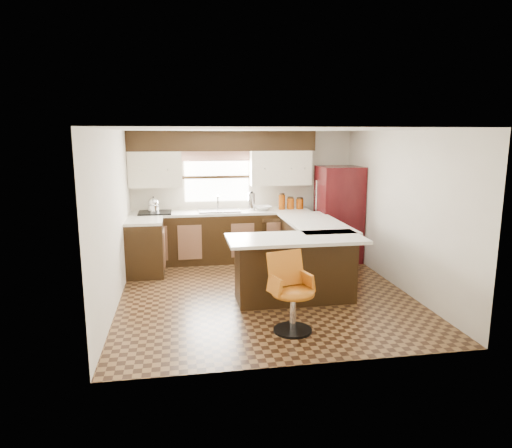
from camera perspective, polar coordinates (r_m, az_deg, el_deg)
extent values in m
plane|color=#49301A|center=(6.90, 1.04, -8.64)|extent=(4.40, 4.40, 0.00)
plane|color=silver|center=(6.49, 1.11, 11.72)|extent=(4.40, 4.40, 0.00)
plane|color=beige|center=(8.74, -1.60, 3.66)|extent=(4.40, 0.00, 4.40)
plane|color=beige|center=(4.49, 6.28, -3.51)|extent=(4.40, 0.00, 4.40)
plane|color=beige|center=(6.54, -17.32, 0.65)|extent=(0.00, 4.40, 4.40)
plane|color=beige|center=(7.27, 17.56, 1.65)|extent=(0.00, 4.40, 4.40)
cube|color=black|center=(8.52, -4.29, -1.67)|extent=(3.30, 0.60, 0.90)
cube|color=black|center=(7.88, -13.67, -3.02)|extent=(0.60, 0.70, 0.90)
cube|color=silver|center=(8.43, -4.33, 1.46)|extent=(3.30, 0.60, 0.04)
cube|color=silver|center=(7.78, -13.83, 0.36)|extent=(0.60, 0.70, 0.04)
cube|color=black|center=(8.45, -4.20, 10.32)|extent=(3.40, 0.35, 0.36)
cube|color=beige|center=(8.44, -12.48, 6.69)|extent=(0.94, 0.35, 0.64)
cube|color=beige|center=(8.64, 3.05, 7.03)|extent=(1.14, 0.35, 0.64)
cube|color=white|center=(8.63, -4.90, 5.87)|extent=(1.20, 0.02, 0.90)
cube|color=#D19B93|center=(8.56, -4.92, 8.45)|extent=(1.30, 0.06, 0.18)
cube|color=#B2B2B7|center=(8.40, -4.66, 1.68)|extent=(0.75, 0.45, 0.03)
cube|color=black|center=(8.40, 2.71, -1.98)|extent=(0.58, 0.03, 0.78)
cube|color=black|center=(8.39, -12.52, 1.41)|extent=(0.58, 0.50, 0.02)
cube|color=black|center=(7.55, 6.91, -3.39)|extent=(0.60, 1.95, 0.90)
cube|color=black|center=(6.51, 4.89, -5.72)|extent=(1.65, 0.60, 0.90)
cube|color=silver|center=(7.46, 7.36, 0.14)|extent=(0.84, 1.95, 0.04)
cube|color=silver|center=(6.30, 4.98, -1.84)|extent=(1.89, 0.84, 0.04)
cube|color=#39090C|center=(8.61, 10.28, 1.24)|extent=(0.76, 0.73, 1.76)
cylinder|color=silver|center=(8.47, -0.57, 2.80)|extent=(0.13, 0.13, 0.33)
imported|color=white|center=(8.53, 0.87, 2.01)|extent=(0.37, 0.37, 0.08)
cylinder|color=#813605|center=(8.61, 3.24, 2.75)|extent=(0.12, 0.12, 0.28)
cylinder|color=#813605|center=(8.65, 4.33, 2.54)|extent=(0.13, 0.13, 0.21)
cylinder|color=#813605|center=(8.70, 5.49, 2.51)|extent=(0.14, 0.14, 0.19)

